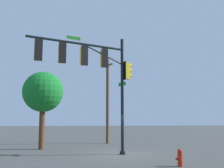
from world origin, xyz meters
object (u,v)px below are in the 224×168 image
at_px(utility_pole, 108,99).
at_px(tree_near, 43,92).
at_px(signal_pole_assembly, 93,67).
at_px(fire_hydrant, 180,158).

bearing_deg(utility_pole, tree_near, 37.24).
bearing_deg(utility_pole, signal_pole_assembly, 79.73).
xyz_separation_m(signal_pole_assembly, utility_pole, (-1.45, -8.00, -1.45)).
distance_m(signal_pole_assembly, fire_hydrant, 7.41).
relative_size(signal_pole_assembly, tree_near, 1.30).
relative_size(utility_pole, fire_hydrant, 9.32).
bearing_deg(tree_near, signal_pole_assembly, 132.22).
relative_size(signal_pole_assembly, fire_hydrant, 9.04).
bearing_deg(fire_hydrant, signal_pole_assembly, -40.02).
bearing_deg(fire_hydrant, tree_near, -43.93).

